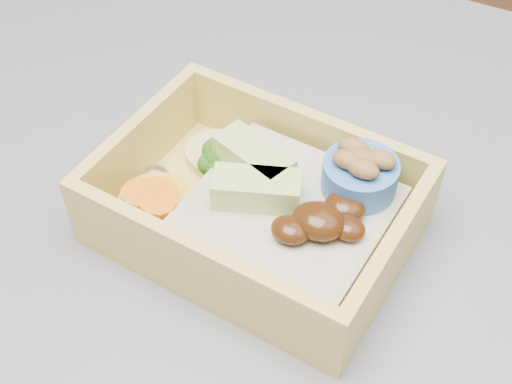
% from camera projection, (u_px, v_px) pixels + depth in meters
% --- Properties ---
extents(bento_box, '(0.21, 0.16, 0.08)m').
position_uv_depth(bento_box, '(266.00, 207.00, 0.48)').
color(bento_box, '#CFB955').
rests_on(bento_box, island).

